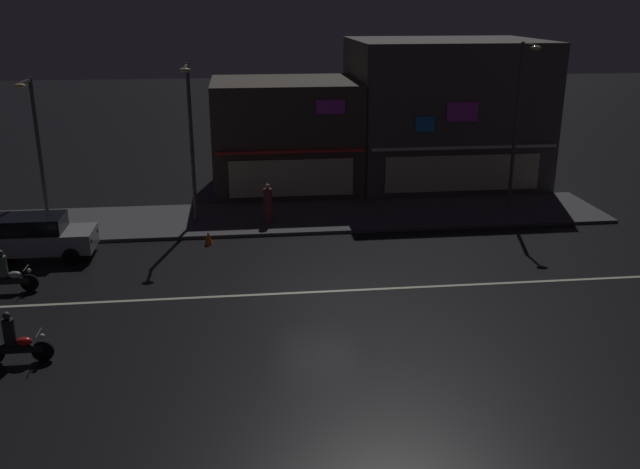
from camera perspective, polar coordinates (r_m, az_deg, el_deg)
ground_plane at (r=23.56m, az=-0.24°, el=-4.78°), size 140.00×140.00×0.00m
lane_divider_stripe at (r=23.56m, az=-0.24°, el=-4.76°), size 26.95×0.16×0.01m
sidewalk_far at (r=31.44m, az=-2.00°, el=1.45°), size 28.37×4.81×0.14m
storefront_left_block at (r=38.20m, az=10.14°, el=9.92°), size 9.77×7.81×7.50m
storefront_center_block at (r=36.13m, az=-2.79°, el=8.17°), size 7.50×6.37×5.60m
streetlamp_west at (r=30.83m, az=-22.34°, el=7.12°), size 0.44×1.64×6.34m
streetlamp_mid at (r=29.96m, az=-10.62°, el=8.40°), size 0.44×1.64×6.84m
streetlamp_east at (r=32.68m, az=16.05°, el=9.51°), size 0.44×1.64×7.57m
pedestrian_on_sidewalk at (r=30.28m, az=-4.32°, el=2.46°), size 0.37×0.37×1.75m
parked_car_near_kerb at (r=28.54m, az=-22.47°, el=-0.13°), size 4.30×1.98×1.67m
motorcycle_lead at (r=20.67m, az=-23.89°, el=-8.07°), size 1.90×0.60×1.52m
motorcycle_following at (r=25.61m, az=-24.42°, el=-3.03°), size 1.90×0.60×1.52m
traffic_cone at (r=28.37m, az=-9.19°, el=-0.28°), size 0.36×0.36×0.55m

